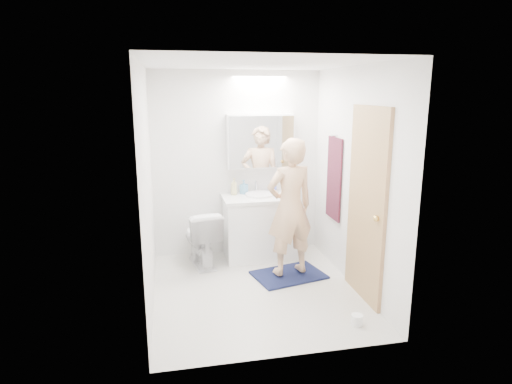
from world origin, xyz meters
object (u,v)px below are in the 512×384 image
object	(u,v)px
toilet	(201,237)
medicine_cabinet	(261,141)
vanity_cabinet	(260,228)
toothbrush_cup	(273,190)
soap_bottle_b	(244,187)
toilet_paper_roll	(357,320)
soap_bottle_a	(234,186)
person	(290,207)

from	to	relation	value
toilet	medicine_cabinet	bearing A→B (deg)	-168.51
vanity_cabinet	toothbrush_cup	size ratio (longest dim) A/B	9.75
toilet	vanity_cabinet	bearing A→B (deg)	178.49
soap_bottle_b	toilet_paper_roll	world-z (taller)	soap_bottle_b
medicine_cabinet	toilet	distance (m)	1.45
vanity_cabinet	soap_bottle_a	world-z (taller)	soap_bottle_a
medicine_cabinet	soap_bottle_b	distance (m)	0.63
vanity_cabinet	toilet	distance (m)	0.78
vanity_cabinet	toilet_paper_roll	size ratio (longest dim) A/B	8.18
soap_bottle_b	soap_bottle_a	bearing A→B (deg)	-167.56
vanity_cabinet	toilet_paper_roll	distance (m)	1.97
vanity_cabinet	toothbrush_cup	distance (m)	0.55
toilet	soap_bottle_b	size ratio (longest dim) A/B	3.87
toilet	toilet_paper_roll	xyz separation A→B (m)	(1.31, -1.75, -0.31)
vanity_cabinet	medicine_cabinet	world-z (taller)	medicine_cabinet
toilet	person	distance (m)	1.23
toothbrush_cup	toilet_paper_roll	distance (m)	2.20
soap_bottle_b	toilet_paper_roll	bearing A→B (deg)	-70.87
toilet_paper_roll	soap_bottle_b	bearing A→B (deg)	109.13
vanity_cabinet	soap_bottle_b	xyz separation A→B (m)	(-0.17, 0.18, 0.52)
person	soap_bottle_b	size ratio (longest dim) A/B	8.59
soap_bottle_b	toothbrush_cup	xyz separation A→B (m)	(0.39, -0.02, -0.05)
soap_bottle_a	soap_bottle_b	xyz separation A→B (m)	(0.14, 0.03, -0.02)
soap_bottle_a	toothbrush_cup	size ratio (longest dim) A/B	2.39
person	soap_bottle_a	size ratio (longest dim) A/B	7.21
toilet_paper_roll	person	bearing A→B (deg)	105.40
person	toothbrush_cup	xyz separation A→B (m)	(0.01, 0.84, 0.02)
toothbrush_cup	toilet_paper_roll	xyz separation A→B (m)	(0.32, -2.02, -0.81)
toilet_paper_roll	toilet	bearing A→B (deg)	126.76
toilet	soap_bottle_a	distance (m)	0.78
toilet	toilet_paper_roll	distance (m)	2.20
toothbrush_cup	toilet_paper_roll	bearing A→B (deg)	-81.11
toilet	soap_bottle_a	world-z (taller)	soap_bottle_a
medicine_cabinet	soap_bottle_b	world-z (taller)	medicine_cabinet
soap_bottle_a	toilet_paper_roll	bearing A→B (deg)	-67.24
medicine_cabinet	toilet_paper_roll	bearing A→B (deg)	-76.95
soap_bottle_a	toothbrush_cup	distance (m)	0.53
vanity_cabinet	medicine_cabinet	xyz separation A→B (m)	(0.05, 0.21, 1.11)
soap_bottle_a	soap_bottle_b	distance (m)	0.14
soap_bottle_a	toilet_paper_roll	world-z (taller)	soap_bottle_a
vanity_cabinet	toothbrush_cup	xyz separation A→B (m)	(0.22, 0.16, 0.47)
vanity_cabinet	soap_bottle_a	distance (m)	0.64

